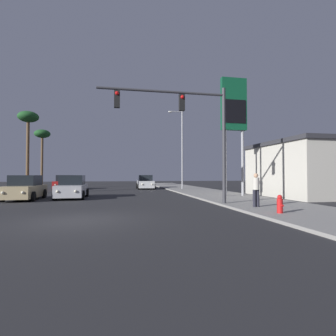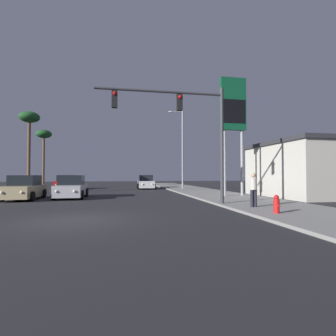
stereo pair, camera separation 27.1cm
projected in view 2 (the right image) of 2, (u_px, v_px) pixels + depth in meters
ground_plane at (74, 220)px, 9.80m from camera, size 120.00×120.00×0.00m
sidewalk_right at (217, 195)px, 21.33m from camera, size 5.00×60.00×0.12m
building_gas_station at (327, 169)px, 20.98m from camera, size 10.30×8.30×4.30m
car_white at (146, 183)px, 31.84m from camera, size 2.04×4.33×1.68m
car_silver at (71, 188)px, 19.19m from camera, size 2.04×4.32×1.68m
car_tan at (24, 189)px, 18.03m from camera, size 2.04×4.32×1.68m
car_red at (65, 183)px, 30.70m from camera, size 2.04×4.32×1.68m
traffic_light_mast at (187, 120)px, 14.38m from camera, size 7.08×0.36×6.50m
street_lamp at (181, 145)px, 30.05m from camera, size 1.74×0.24×9.00m
gas_station_sign at (233, 111)px, 19.97m from camera, size 2.00×0.42×9.00m
fire_hydrant at (276, 204)px, 10.84m from camera, size 0.24×0.34×0.76m
pedestrian_on_sidewalk at (254, 188)px, 12.95m from camera, size 0.34×0.32×1.67m
palm_tree_mid at (29, 122)px, 31.95m from camera, size 2.40×2.40×9.43m
palm_tree_far at (44, 137)px, 41.59m from camera, size 2.40×2.40×8.87m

